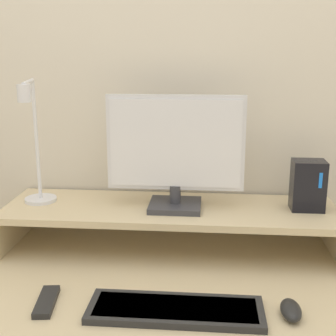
{
  "coord_description": "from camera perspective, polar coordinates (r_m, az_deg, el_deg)",
  "views": [
    {
      "loc": [
        0.12,
        -0.91,
        1.39
      ],
      "look_at": [
        0.01,
        0.38,
        1.05
      ],
      "focal_mm": 50.0,
      "sensor_mm": 36.0,
      "label": 1
    }
  ],
  "objects": [
    {
      "name": "monitor",
      "position": [
        1.47,
        0.91,
        2.14
      ],
      "size": [
        0.43,
        0.15,
        0.36
      ],
      "color": "#38383D",
      "rests_on": "monitor_shelf"
    },
    {
      "name": "router_dock",
      "position": [
        1.54,
        16.68,
        -2.03
      ],
      "size": [
        0.1,
        0.08,
        0.16
      ],
      "color": "black",
      "rests_on": "monitor_shelf"
    },
    {
      "name": "wall_back",
      "position": [
        1.64,
        0.83,
        9.62
      ],
      "size": [
        6.0,
        0.05,
        2.5
      ],
      "color": "beige",
      "rests_on": "ground_plane"
    },
    {
      "name": "mouse",
      "position": [
        1.25,
        14.74,
        -16.4
      ],
      "size": [
        0.05,
        0.1,
        0.03
      ],
      "color": "black",
      "rests_on": "desk"
    },
    {
      "name": "desk_lamp",
      "position": [
        1.55,
        -15.91,
        1.72
      ],
      "size": [
        0.11,
        0.24,
        0.41
      ],
      "color": "silver",
      "rests_on": "monitor_shelf"
    },
    {
      "name": "keyboard",
      "position": [
        1.22,
        0.91,
        -16.87
      ],
      "size": [
        0.44,
        0.15,
        0.02
      ],
      "color": "#282828",
      "rests_on": "desk"
    },
    {
      "name": "remote_control",
      "position": [
        1.3,
        -14.58,
        -15.48
      ],
      "size": [
        0.06,
        0.15,
        0.02
      ],
      "color": "black",
      "rests_on": "desk"
    },
    {
      "name": "monitor_shelf",
      "position": [
        1.54,
        0.24,
        -5.51
      ],
      "size": [
        1.08,
        0.32,
        0.14
      ],
      "color": "beige",
      "rests_on": "desk"
    }
  ]
}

